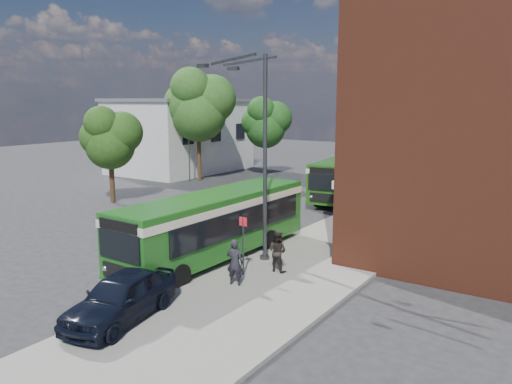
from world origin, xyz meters
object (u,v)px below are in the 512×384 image
Objects in this scene: bus_rear at (349,173)px; parked_car at (121,297)px; street_lamp at (258,155)px; bus_front at (216,220)px.

bus_rear reaches higher than parked_car.
street_lamp reaches higher than bus_front.
street_lamp is at bearing 30.35° from bus_front.
bus_front is at bearing -86.51° from bus_rear.
bus_front is 0.96× the size of bus_rear.
street_lamp is at bearing -80.57° from bus_rear.
bus_front is at bearing -149.65° from street_lamp.
parked_car is (2.64, -23.94, -0.92)m from bus_rear.
bus_front is 7.10m from parked_car.
bus_rear is 24.11m from parked_car.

